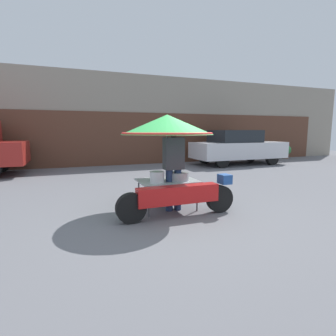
% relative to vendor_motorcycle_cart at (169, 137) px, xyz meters
% --- Properties ---
extents(ground_plane, '(36.00, 36.00, 0.00)m').
position_rel_vendor_motorcycle_cart_xyz_m(ground_plane, '(-0.04, -0.38, -1.44)').
color(ground_plane, slate).
extents(shopfront_building, '(28.00, 2.06, 4.13)m').
position_rel_vendor_motorcycle_cart_xyz_m(shopfront_building, '(-0.04, 8.25, 0.61)').
color(shopfront_building, gray).
rests_on(shopfront_building, ground).
extents(vendor_motorcycle_cart, '(2.27, 1.80, 1.87)m').
position_rel_vendor_motorcycle_cart_xyz_m(vendor_motorcycle_cart, '(0.00, 0.00, 0.00)').
color(vendor_motorcycle_cart, black).
rests_on(vendor_motorcycle_cart, ground).
extents(vendor_person, '(0.38, 0.22, 1.66)m').
position_rel_vendor_motorcycle_cart_xyz_m(vendor_person, '(0.07, -0.08, -0.51)').
color(vendor_person, navy).
rests_on(vendor_person, ground).
extents(parked_car, '(4.32, 1.78, 1.59)m').
position_rel_vendor_motorcycle_cart_xyz_m(parked_car, '(5.57, 5.51, -0.63)').
color(parked_car, black).
rests_on(parked_car, ground).
extents(potted_plant, '(0.57, 0.57, 0.77)m').
position_rel_vendor_motorcycle_cart_xyz_m(potted_plant, '(9.75, 6.74, -1.00)').
color(potted_plant, brown).
rests_on(potted_plant, ground).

